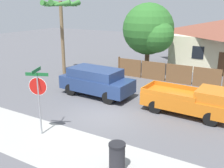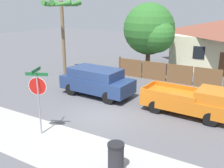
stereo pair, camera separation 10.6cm
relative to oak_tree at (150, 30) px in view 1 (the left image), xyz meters
The scene contains 9 objects.
ground_plane 10.63m from the oak_tree, 81.26° to the right, with size 80.00×80.00×0.00m, color #56565B.
sidewalk_strip 14.03m from the oak_tree, 83.58° to the right, with size 36.00×3.20×0.01m.
wooden_fence 6.30m from the oak_tree, 18.09° to the right, with size 14.64×0.12×1.56m.
oak_tree is the anchor object (origin of this frame).
palm_tree 7.50m from the oak_tree, 145.74° to the right, with size 3.02×3.23×6.16m.
red_suv 7.70m from the oak_tree, 95.35° to the right, with size 4.89×2.18×1.84m.
orange_pickup 9.52m from the oak_tree, 52.49° to the right, with size 4.87×2.08×1.63m.
stop_sign 13.09m from the oak_tree, 89.46° to the right, with size 0.97×0.88×3.15m.
trash_bin 14.71m from the oak_tree, 71.54° to the right, with size 0.63×0.63×1.08m.
Camera 1 is at (7.10, -11.03, 5.87)m, focal length 42.00 mm.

